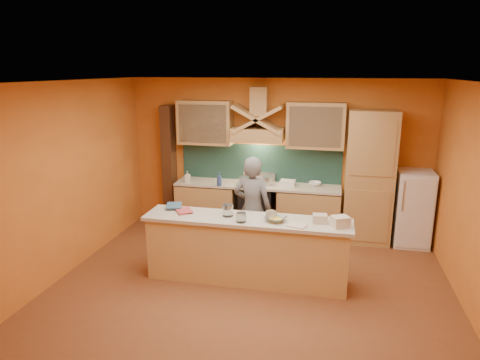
% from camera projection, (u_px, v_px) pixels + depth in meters
% --- Properties ---
extents(floor, '(5.50, 5.00, 0.01)m').
position_uv_depth(floor, '(249.00, 291.00, 5.88)').
color(floor, brown).
rests_on(floor, ground).
extents(ceiling, '(5.50, 5.00, 0.01)m').
position_uv_depth(ceiling, '(250.00, 82.00, 5.17)').
color(ceiling, white).
rests_on(ceiling, wall_back).
extents(wall_back, '(5.50, 0.02, 2.80)m').
position_uv_depth(wall_back, '(276.00, 156.00, 7.88)').
color(wall_back, orange).
rests_on(wall_back, floor).
extents(wall_front, '(5.50, 0.02, 2.80)m').
position_uv_depth(wall_front, '(184.00, 286.00, 3.16)').
color(wall_front, orange).
rests_on(wall_front, floor).
extents(wall_left, '(0.02, 5.00, 2.80)m').
position_uv_depth(wall_left, '(61.00, 181.00, 6.10)').
color(wall_left, orange).
rests_on(wall_left, floor).
extents(base_cabinet_left, '(1.10, 0.60, 0.86)m').
position_uv_depth(base_cabinet_left, '(208.00, 206.00, 8.11)').
color(base_cabinet_left, tan).
rests_on(base_cabinet_left, floor).
extents(base_cabinet_right, '(1.10, 0.60, 0.86)m').
position_uv_depth(base_cabinet_right, '(309.00, 213.00, 7.71)').
color(base_cabinet_right, tan).
rests_on(base_cabinet_right, floor).
extents(counter_top, '(3.00, 0.62, 0.04)m').
position_uv_depth(counter_top, '(257.00, 185.00, 7.79)').
color(counter_top, beige).
rests_on(counter_top, base_cabinet_left).
extents(stove, '(0.60, 0.58, 0.90)m').
position_uv_depth(stove, '(257.00, 209.00, 7.90)').
color(stove, black).
rests_on(stove, floor).
extents(backsplash, '(3.00, 0.03, 0.70)m').
position_uv_depth(backsplash, '(260.00, 163.00, 7.97)').
color(backsplash, '#193832').
rests_on(backsplash, wall_back).
extents(range_hood, '(0.92, 0.50, 0.24)m').
position_uv_depth(range_hood, '(258.00, 135.00, 7.60)').
color(range_hood, tan).
rests_on(range_hood, wall_back).
extents(hood_chimney, '(0.30, 0.30, 0.50)m').
position_uv_depth(hood_chimney, '(259.00, 101.00, 7.55)').
color(hood_chimney, tan).
rests_on(hood_chimney, wall_back).
extents(upper_cabinet_left, '(1.00, 0.35, 0.80)m').
position_uv_depth(upper_cabinet_left, '(205.00, 122.00, 7.84)').
color(upper_cabinet_left, tan).
rests_on(upper_cabinet_left, wall_back).
extents(upper_cabinet_right, '(1.00, 0.35, 0.80)m').
position_uv_depth(upper_cabinet_right, '(316.00, 126.00, 7.42)').
color(upper_cabinet_right, tan).
rests_on(upper_cabinet_right, wall_back).
extents(pantry_column, '(0.80, 0.60, 2.30)m').
position_uv_depth(pantry_column, '(369.00, 178.00, 7.32)').
color(pantry_column, tan).
rests_on(pantry_column, floor).
extents(fridge, '(0.58, 0.60, 1.30)m').
position_uv_depth(fridge, '(413.00, 208.00, 7.28)').
color(fridge, white).
rests_on(fridge, floor).
extents(trim_column_left, '(0.20, 0.30, 2.30)m').
position_uv_depth(trim_column_left, '(169.00, 165.00, 8.24)').
color(trim_column_left, '#472816').
rests_on(trim_column_left, floor).
extents(island_body, '(2.80, 0.55, 0.88)m').
position_uv_depth(island_body, '(247.00, 252.00, 6.07)').
color(island_body, '#DFB672').
rests_on(island_body, floor).
extents(island_top, '(2.90, 0.62, 0.05)m').
position_uv_depth(island_top, '(247.00, 220.00, 5.95)').
color(island_top, beige).
rests_on(island_top, island_body).
extents(person, '(0.66, 0.48, 1.69)m').
position_uv_depth(person, '(252.00, 209.00, 6.62)').
color(person, slate).
rests_on(person, floor).
extents(pot_large, '(0.30, 0.30, 0.14)m').
position_uv_depth(pot_large, '(246.00, 182.00, 7.72)').
color(pot_large, silver).
rests_on(pot_large, stove).
extents(pot_small, '(0.21, 0.21, 0.15)m').
position_uv_depth(pot_small, '(267.00, 182.00, 7.72)').
color(pot_small, '#BAB9C1').
rests_on(pot_small, stove).
extents(soap_bottle_a, '(0.10, 0.10, 0.20)m').
position_uv_depth(soap_bottle_a, '(187.00, 176.00, 7.91)').
color(soap_bottle_a, silver).
rests_on(soap_bottle_a, counter_top).
extents(soap_bottle_b, '(0.13, 0.13, 0.25)m').
position_uv_depth(soap_bottle_b, '(219.00, 179.00, 7.64)').
color(soap_bottle_b, '#32488A').
rests_on(soap_bottle_b, counter_top).
extents(bowl_back, '(0.29, 0.29, 0.07)m').
position_uv_depth(bowl_back, '(315.00, 184.00, 7.67)').
color(bowl_back, white).
rests_on(bowl_back, counter_top).
extents(dish_rack, '(0.27, 0.21, 0.09)m').
position_uv_depth(dish_rack, '(288.00, 183.00, 7.69)').
color(dish_rack, white).
rests_on(dish_rack, counter_top).
extents(book_lower, '(0.34, 0.36, 0.03)m').
position_uv_depth(book_lower, '(177.00, 212.00, 6.16)').
color(book_lower, '#BB4248').
rests_on(book_lower, island_top).
extents(book_upper, '(0.30, 0.35, 0.02)m').
position_uv_depth(book_upper, '(166.00, 206.00, 6.37)').
color(book_upper, '#3A5E7F').
rests_on(book_upper, island_top).
extents(jar_large, '(0.17, 0.17, 0.17)m').
position_uv_depth(jar_large, '(228.00, 210.00, 6.00)').
color(jar_large, silver).
rests_on(jar_large, island_top).
extents(jar_small, '(0.17, 0.17, 0.13)m').
position_uv_depth(jar_small, '(241.00, 217.00, 5.77)').
color(jar_small, silver).
rests_on(jar_small, island_top).
extents(kitchen_scale, '(0.14, 0.14, 0.10)m').
position_uv_depth(kitchen_scale, '(271.00, 216.00, 5.89)').
color(kitchen_scale, silver).
rests_on(kitchen_scale, island_top).
extents(mixing_bowl, '(0.37, 0.37, 0.07)m').
position_uv_depth(mixing_bowl, '(275.00, 219.00, 5.81)').
color(mixing_bowl, white).
rests_on(mixing_bowl, island_top).
extents(cloth, '(0.29, 0.25, 0.02)m').
position_uv_depth(cloth, '(297.00, 225.00, 5.64)').
color(cloth, beige).
rests_on(cloth, island_top).
extents(grocery_bag_a, '(0.28, 0.26, 0.14)m').
position_uv_depth(grocery_bag_a, '(340.00, 222.00, 5.59)').
color(grocery_bag_a, beige).
rests_on(grocery_bag_a, island_top).
extents(grocery_bag_b, '(0.20, 0.17, 0.12)m').
position_uv_depth(grocery_bag_b, '(320.00, 219.00, 5.75)').
color(grocery_bag_b, beige).
rests_on(grocery_bag_b, island_top).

